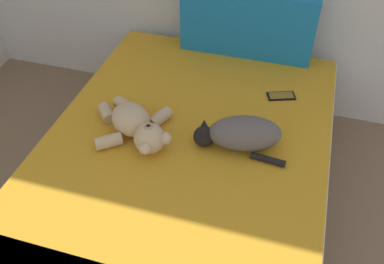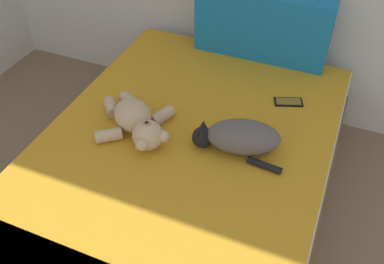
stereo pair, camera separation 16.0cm
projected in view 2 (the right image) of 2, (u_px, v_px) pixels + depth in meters
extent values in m
cube|color=brown|center=(183.00, 192.00, 2.24)|extent=(1.40, 2.00, 0.27)
cube|color=white|center=(182.00, 161.00, 2.08)|extent=(1.36, 1.94, 0.19)
cube|color=orange|center=(187.00, 138.00, 2.05)|extent=(1.34, 1.80, 0.02)
cube|color=#1972AD|center=(262.00, 26.00, 2.45)|extent=(0.79, 0.14, 0.40)
ellipsoid|color=#59514C|center=(244.00, 137.00, 1.93)|extent=(0.38, 0.27, 0.15)
sphere|color=black|center=(203.00, 137.00, 1.97)|extent=(0.10, 0.10, 0.10)
cone|color=black|center=(202.00, 132.00, 1.91)|extent=(0.04, 0.04, 0.04)
cone|color=black|center=(203.00, 124.00, 1.95)|extent=(0.04, 0.04, 0.04)
cylinder|color=black|center=(264.00, 165.00, 1.88)|extent=(0.16, 0.05, 0.03)
ellipsoid|color=black|center=(223.00, 138.00, 2.01)|extent=(0.11, 0.08, 0.04)
ellipsoid|color=tan|center=(133.00, 115.00, 2.05)|extent=(0.28, 0.27, 0.15)
sphere|color=tan|center=(148.00, 135.00, 1.95)|extent=(0.15, 0.15, 0.15)
sphere|color=#9E7F58|center=(147.00, 127.00, 1.91)|extent=(0.06, 0.06, 0.06)
sphere|color=black|center=(147.00, 123.00, 1.90)|extent=(0.02, 0.02, 0.02)
sphere|color=tan|center=(163.00, 136.00, 1.93)|extent=(0.06, 0.06, 0.06)
sphere|color=tan|center=(142.00, 145.00, 1.89)|extent=(0.06, 0.06, 0.06)
cylinder|color=tan|center=(162.00, 116.00, 2.11)|extent=(0.11, 0.14, 0.06)
cylinder|color=tan|center=(130.00, 101.00, 2.20)|extent=(0.13, 0.11, 0.06)
cylinder|color=tan|center=(109.00, 135.00, 2.01)|extent=(0.14, 0.13, 0.06)
cylinder|color=tan|center=(111.00, 107.00, 2.16)|extent=(0.12, 0.13, 0.06)
cube|color=black|center=(288.00, 102.00, 2.24)|extent=(0.16, 0.12, 0.01)
cube|color=olive|center=(289.00, 101.00, 2.24)|extent=(0.14, 0.10, 0.00)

